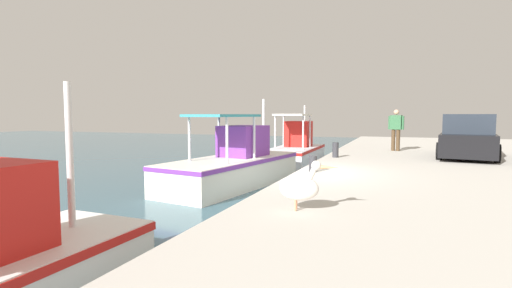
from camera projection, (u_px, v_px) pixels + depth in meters
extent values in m
cube|color=#BCB7AD|center=(509.00, 201.00, 8.65)|extent=(36.00, 10.00, 0.80)
cylinder|color=silver|center=(70.00, 155.00, 5.52)|extent=(0.10, 0.10, 2.12)
cube|color=silver|center=(232.00, 172.00, 12.49)|extent=(5.96, 2.90, 0.93)
cube|color=#723399|center=(232.00, 160.00, 12.46)|extent=(6.01, 2.94, 0.12)
cube|color=#723399|center=(243.00, 141.00, 13.03)|extent=(1.77, 1.44, 1.04)
cylinder|color=silver|center=(227.00, 140.00, 10.94)|extent=(0.08, 0.08, 1.35)
cylinder|color=silver|center=(189.00, 139.00, 11.64)|extent=(0.08, 0.08, 1.35)
cylinder|color=silver|center=(254.00, 138.00, 12.27)|extent=(0.08, 0.08, 1.35)
cylinder|color=silver|center=(219.00, 136.00, 12.97)|extent=(0.08, 0.08, 1.35)
cube|color=teal|center=(222.00, 116.00, 11.90)|extent=(2.52, 1.82, 0.08)
cylinder|color=silver|center=(264.00, 126.00, 14.22)|extent=(0.10, 0.10, 2.00)
cube|color=white|center=(295.00, 155.00, 18.27)|extent=(5.06, 1.90, 0.79)
cube|color=red|center=(295.00, 149.00, 18.25)|extent=(5.10, 1.94, 0.12)
cube|color=red|center=(299.00, 134.00, 18.78)|extent=(1.42, 1.13, 1.24)
cylinder|color=silver|center=(303.00, 133.00, 16.89)|extent=(0.08, 0.08, 1.51)
cylinder|color=silver|center=(275.00, 132.00, 17.35)|extent=(0.08, 0.08, 1.51)
cylinder|color=silver|center=(310.00, 131.00, 18.16)|extent=(0.08, 0.08, 1.51)
cylinder|color=silver|center=(284.00, 131.00, 18.62)|extent=(0.08, 0.08, 1.51)
cube|color=silver|center=(293.00, 115.00, 17.69)|extent=(2.05, 1.38, 0.08)
cylinder|color=silver|center=(305.00, 125.00, 19.93)|extent=(0.10, 0.10, 2.04)
cylinder|color=tan|center=(295.00, 204.00, 6.11)|extent=(0.04, 0.04, 0.22)
cylinder|color=tan|center=(296.00, 203.00, 6.23)|extent=(0.04, 0.04, 0.22)
ellipsoid|color=white|center=(299.00, 188.00, 6.14)|extent=(0.41, 0.68, 0.40)
ellipsoid|color=silver|center=(296.00, 185.00, 6.15)|extent=(0.44, 0.59, 0.28)
cylinder|color=white|center=(311.00, 175.00, 6.08)|extent=(0.12, 0.20, 0.27)
sphere|color=white|center=(316.00, 166.00, 6.05)|extent=(0.18, 0.18, 0.16)
cone|color=#F2B272|center=(329.00, 167.00, 6.01)|extent=(0.11, 0.31, 0.07)
cylinder|color=#4C3823|center=(398.00, 140.00, 16.24)|extent=(0.16, 0.16, 0.92)
cylinder|color=#4C3823|center=(393.00, 140.00, 16.36)|extent=(0.16, 0.16, 0.92)
cube|color=#33663F|center=(396.00, 122.00, 16.24)|extent=(0.35, 0.50, 0.61)
cylinder|color=#33663F|center=(403.00, 123.00, 16.08)|extent=(0.10, 0.10, 0.58)
cylinder|color=#33663F|center=(389.00, 123.00, 16.41)|extent=(0.10, 0.10, 0.58)
sphere|color=tan|center=(396.00, 112.00, 16.21)|extent=(0.22, 0.22, 0.22)
cylinder|color=black|center=(492.00, 147.00, 14.49)|extent=(0.62, 0.26, 0.60)
cylinder|color=black|center=(443.00, 146.00, 15.30)|extent=(0.62, 0.26, 0.60)
cylinder|color=black|center=(497.00, 153.00, 12.27)|extent=(0.62, 0.26, 0.60)
cylinder|color=black|center=(439.00, 151.00, 13.08)|extent=(0.62, 0.26, 0.60)
cube|color=black|center=(467.00, 143.00, 13.77)|extent=(4.29, 2.24, 0.76)
cube|color=#262D38|center=(468.00, 124.00, 13.58)|extent=(2.39, 1.84, 0.68)
cylinder|color=#333338|center=(313.00, 164.00, 10.29)|extent=(0.21, 0.21, 0.44)
cylinder|color=#333338|center=(335.00, 150.00, 13.80)|extent=(0.22, 0.22, 0.55)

